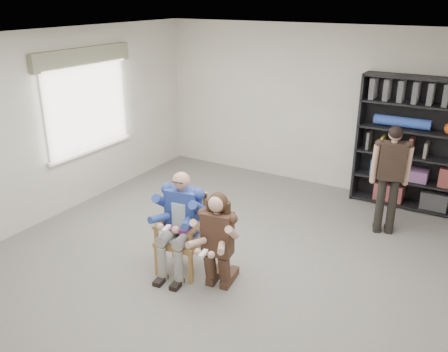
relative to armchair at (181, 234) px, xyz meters
The scene contains 8 objects.
room_shell 0.98m from the armchair, 21.02° to the left, with size 6.00×7.00×2.80m, color beige, non-canonical shape.
floor 0.64m from the armchair, 21.02° to the left, with size 6.00×7.00×0.01m, color slate.
window_left 3.04m from the armchair, 156.07° to the left, with size 0.16×2.00×1.75m, color white, non-canonical shape.
armchair is the anchor object (origin of this frame).
seated_man 0.15m from the armchair, ahead, with size 0.56×0.79×1.31m, color #22448D, non-canonical shape.
kneeling_woman 0.60m from the armchair, 11.69° to the right, with size 0.50×0.81×1.20m, color #3D271F, non-canonical shape.
bookshelf 4.04m from the armchair, 58.80° to the left, with size 1.80×0.38×2.10m, color black, non-canonical shape.
standing_man 3.03m from the armchair, 49.75° to the left, with size 0.50×0.28×1.61m, color black, non-canonical shape.
Camera 1 is at (2.68, -4.32, 3.26)m, focal length 38.00 mm.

